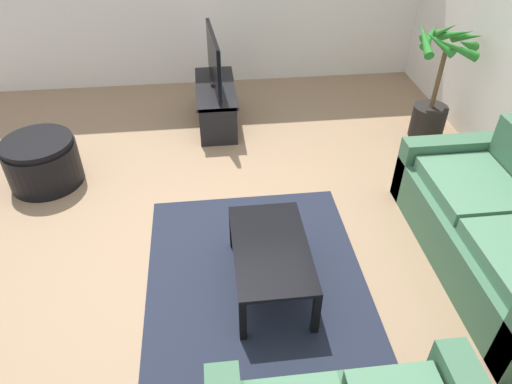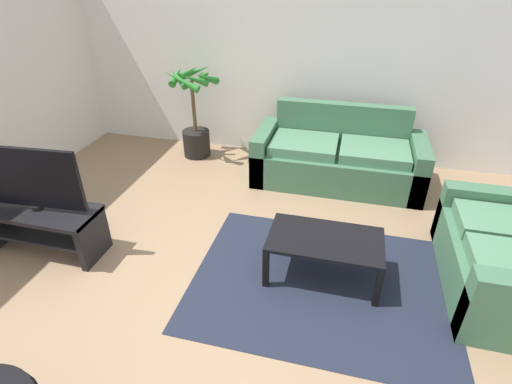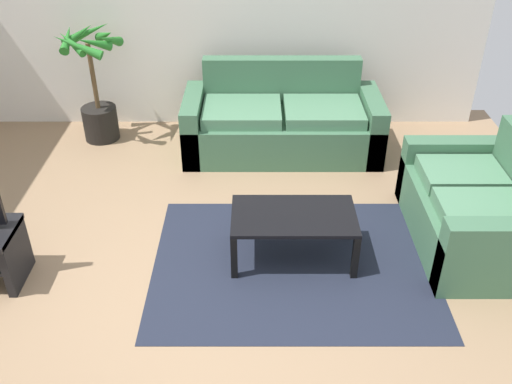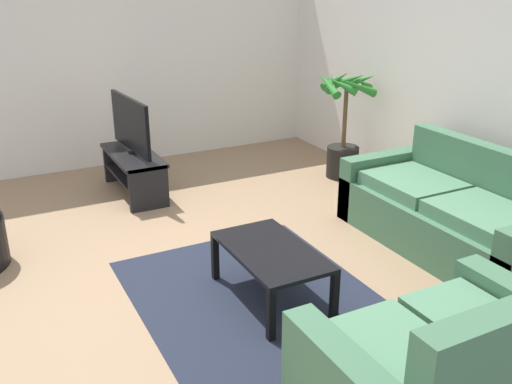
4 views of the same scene
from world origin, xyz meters
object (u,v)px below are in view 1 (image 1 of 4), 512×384
at_px(coffee_table, 271,252).
at_px(potted_palm, 435,92).
at_px(couch_main, 501,236).
at_px(tv, 214,59).
at_px(tv_stand, 216,99).
at_px(ottoman, 42,162).

bearing_deg(coffee_table, potted_palm, 134.06).
bearing_deg(couch_main, tv, -141.04).
distance_m(tv_stand, potted_palm, 2.44).
relative_size(tv_stand, potted_palm, 0.87).
bearing_deg(tv, coffee_table, 6.08).
distance_m(coffee_table, ottoman, 2.57).
distance_m(coffee_table, potted_palm, 2.89).
height_order(coffee_table, ottoman, ottoman).
distance_m(couch_main, potted_palm, 2.02).
bearing_deg(potted_palm, coffee_table, -45.94).
bearing_deg(tv, ottoman, -59.89).
xyz_separation_m(couch_main, coffee_table, (0.02, -1.81, 0.05)).
height_order(couch_main, tv_stand, couch_main).
distance_m(couch_main, coffee_table, 1.81).
relative_size(couch_main, ottoman, 2.89).
xyz_separation_m(coffee_table, ottoman, (-1.59, -2.02, -0.12)).
xyz_separation_m(coffee_table, potted_palm, (-2.00, 2.07, 0.20)).
bearing_deg(couch_main, coffee_table, -89.39).
distance_m(tv_stand, tv, 0.48).
bearing_deg(potted_palm, ottoman, -84.22).
relative_size(tv_stand, ottoman, 1.57).
distance_m(potted_palm, ottoman, 4.12).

